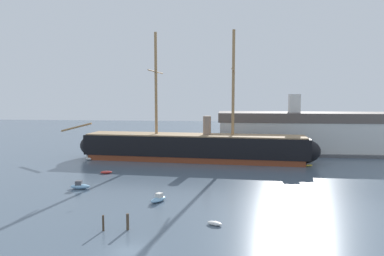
{
  "coord_description": "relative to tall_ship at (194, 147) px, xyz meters",
  "views": [
    {
      "loc": [
        10.93,
        -35.94,
        17.5
      ],
      "look_at": [
        3.04,
        40.88,
        10.2
      ],
      "focal_mm": 31.89,
      "sensor_mm": 36.0,
      "label": 1
    }
  ],
  "objects": [
    {
      "name": "motorboat_far_left",
      "position": [
        -28.92,
        -1.93,
        -3.27
      ],
      "size": [
        2.87,
        3.03,
        1.24
      ],
      "color": "silver",
      "rests_on": "ground"
    },
    {
      "name": "tall_ship",
      "position": [
        0.0,
        0.0,
        0.0
      ],
      "size": [
        71.82,
        15.73,
        34.53
      ],
      "color": "brown",
      "rests_on": "ground"
    },
    {
      "name": "mooring_piling_nearest",
      "position": [
        -7.01,
        -49.49,
        -2.67
      ],
      "size": [
        0.28,
        0.28,
        2.08
      ],
      "primitive_type": "cylinder",
      "color": "#423323",
      "rests_on": "ground"
    },
    {
      "name": "motorboat_mid_left",
      "position": [
        -18.68,
        -30.41,
        -3.16
      ],
      "size": [
        3.8,
        1.83,
        1.55
      ],
      "color": "#7FB2D6",
      "rests_on": "ground"
    },
    {
      "name": "dinghy_foreground_right",
      "position": [
        7.33,
        -46.07,
        -3.44
      ],
      "size": [
        2.37,
        1.7,
        0.51
      ],
      "color": "silver",
      "rests_on": "ground"
    },
    {
      "name": "ground_plane",
      "position": [
        -2.08,
        -55.01,
        -3.7
      ],
      "size": [
        400.0,
        400.0,
        0.0
      ],
      "primitive_type": "plane",
      "color": "#4C5B6B"
    },
    {
      "name": "dinghy_far_right",
      "position": [
        29.28,
        -4.8,
        -3.46
      ],
      "size": [
        2.25,
        1.59,
        0.49
      ],
      "color": "gold",
      "rests_on": "ground"
    },
    {
      "name": "sailboat_distant_centre",
      "position": [
        1.52,
        9.12,
        -3.15
      ],
      "size": [
        4.46,
        4.81,
        6.58
      ],
      "color": "#236670",
      "rests_on": "ground"
    },
    {
      "name": "mooring_piling_left_pair",
      "position": [
        -3.95,
        -48.83,
        -2.62
      ],
      "size": [
        0.38,
        0.38,
        2.16
      ],
      "primitive_type": "cylinder",
      "color": "#4C3D2D",
      "rests_on": "ground"
    },
    {
      "name": "dinghy_alongside_bow",
      "position": [
        -18.14,
        -17.72,
        -3.39
      ],
      "size": [
        2.8,
        1.74,
        0.62
      ],
      "color": "#B22D28",
      "rests_on": "ground"
    },
    {
      "name": "seagull_in_flight",
      "position": [
        -10.62,
        -22.66,
        5.9
      ],
      "size": [
        0.81,
        1.17,
        0.14
      ],
      "color": "silver"
    },
    {
      "name": "motorboat_near_centre",
      "position": [
        -2.33,
        -36.7,
        -3.2
      ],
      "size": [
        2.89,
        3.65,
        1.42
      ],
      "color": "#7FB2D6",
      "rests_on": "ground"
    },
    {
      "name": "dockside_warehouse_right",
      "position": [
        32.74,
        16.52,
        2.5
      ],
      "size": [
        57.06,
        17.34,
        18.03
      ],
      "color": "#565659",
      "rests_on": "ground"
    }
  ]
}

